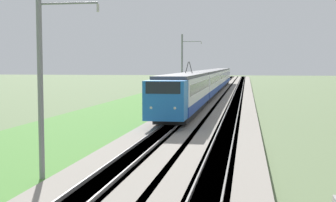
{
  "coord_description": "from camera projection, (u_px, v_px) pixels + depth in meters",
  "views": [
    {
      "loc": [
        -9.09,
        -5.34,
        4.67
      ],
      "look_at": [
        22.59,
        0.0,
        2.18
      ],
      "focal_mm": 50.0,
      "sensor_mm": 36.0,
      "label": 1
    }
  ],
  "objects": [
    {
      "name": "grass_verge",
      "position": [
        159.0,
        101.0,
        60.3
      ],
      "size": [
        240.0,
        11.33,
        0.12
      ],
      "color": "#4C8438",
      "rests_on": "ground"
    },
    {
      "name": "ballast_adjacent",
      "position": [
        236.0,
        101.0,
        58.66
      ],
      "size": [
        240.0,
        4.4,
        0.3
      ],
      "color": "gray",
      "rests_on": "ground"
    },
    {
      "name": "track_adjacent",
      "position": [
        236.0,
        101.0,
        58.66
      ],
      "size": [
        240.0,
        1.57,
        0.45
      ],
      "color": "#4C4238",
      "rests_on": "ground"
    },
    {
      "name": "passenger_train",
      "position": [
        211.0,
        80.0,
        70.62
      ],
      "size": [
        81.64,
        2.88,
        4.97
      ],
      "rotation": [
        0.0,
        0.0,
        3.14
      ],
      "color": "blue",
      "rests_on": "ground"
    },
    {
      "name": "catenary_mast_mid",
      "position": [
        183.0,
        67.0,
        58.69
      ],
      "size": [
        0.22,
        2.56,
        8.49
      ],
      "color": "slate",
      "rests_on": "ground"
    },
    {
      "name": "catenary_mast_near",
      "position": [
        42.0,
        79.0,
        18.41
      ],
      "size": [
        0.22,
        2.56,
        7.94
      ],
      "color": "slate",
      "rests_on": "ground"
    },
    {
      "name": "track_main",
      "position": [
        204.0,
        100.0,
        59.33
      ],
      "size": [
        240.0,
        1.57,
        0.45
      ],
      "color": "#4C4238",
      "rests_on": "ground"
    },
    {
      "name": "ballast_main",
      "position": [
        204.0,
        100.0,
        59.33
      ],
      "size": [
        240.0,
        4.4,
        0.3
      ],
      "color": "gray",
      "rests_on": "ground"
    }
  ]
}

